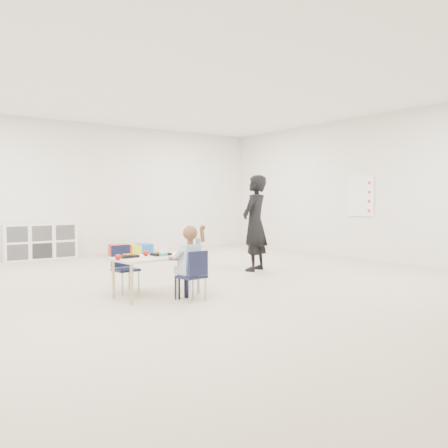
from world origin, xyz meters
TOP-DOWN VIEW (x-y plane):
  - room at (0.00, 0.00)m, footprint 9.00×9.02m
  - table at (-1.01, -0.29)m, footprint 1.12×0.64m
  - chair_near at (-0.81, -0.76)m, footprint 0.31×0.30m
  - chair_far at (-1.21, 0.18)m, footprint 0.31×0.30m
  - child at (-0.81, -0.76)m, footprint 0.43×0.43m
  - lunch_tray_near at (-0.93, -0.25)m, footprint 0.24×0.18m
  - lunch_tray_far at (-1.36, -0.23)m, footprint 0.24×0.18m
  - milk_carton at (-0.97, -0.38)m, footprint 0.08×0.08m
  - bread_roll at (-0.72, -0.37)m, footprint 0.09×0.09m
  - apple_near at (-1.12, -0.21)m, footprint 0.07×0.07m
  - apple_far at (-1.56, -0.40)m, footprint 0.07×0.07m
  - cubby_shelf at (-1.20, 4.28)m, footprint 1.40×0.40m
  - rules_poster at (3.98, 0.60)m, footprint 0.02×0.60m
  - adult at (1.28, 0.62)m, footprint 0.68×0.59m
  - bin_red at (0.31, 3.85)m, footprint 0.42×0.52m
  - bin_yellow at (0.64, 3.98)m, footprint 0.38×0.46m
  - bin_blue at (0.91, 3.98)m, footprint 0.41×0.48m

SIDE VIEW (x-z plane):
  - bin_yellow at x=0.64m, z-range 0.00..0.20m
  - bin_blue at x=0.91m, z-range 0.00..0.21m
  - bin_red at x=0.31m, z-range 0.00..0.23m
  - table at x=-1.01m, z-range 0.00..0.50m
  - chair_near at x=-0.81m, z-range 0.00..0.59m
  - chair_far at x=-1.21m, z-range 0.00..0.59m
  - cubby_shelf at x=-1.20m, z-range 0.00..0.70m
  - child at x=-0.81m, z-range 0.00..0.93m
  - lunch_tray_near at x=-0.93m, z-range 0.49..0.52m
  - lunch_tray_far at x=-1.36m, z-range 0.49..0.52m
  - bread_roll at x=-0.72m, z-range 0.49..0.56m
  - apple_near at x=-1.12m, z-range 0.49..0.56m
  - apple_far at x=-1.56m, z-range 0.49..0.56m
  - milk_carton at x=-0.97m, z-range 0.49..0.59m
  - adult at x=1.28m, z-range 0.00..1.58m
  - rules_poster at x=3.98m, z-range 0.85..1.65m
  - room at x=0.00m, z-range 0.00..2.80m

